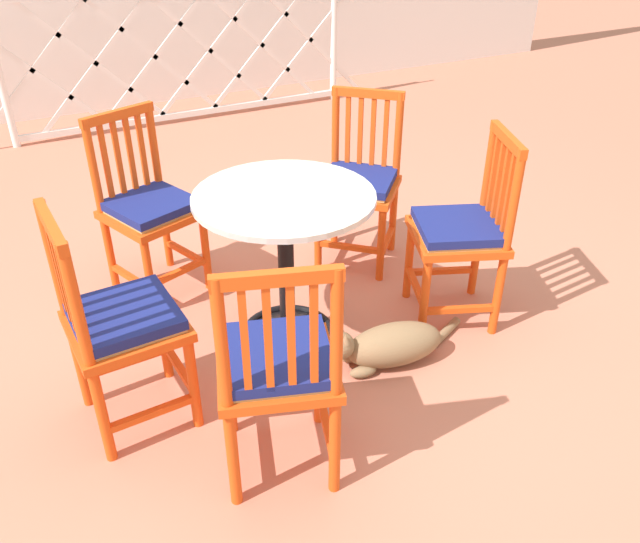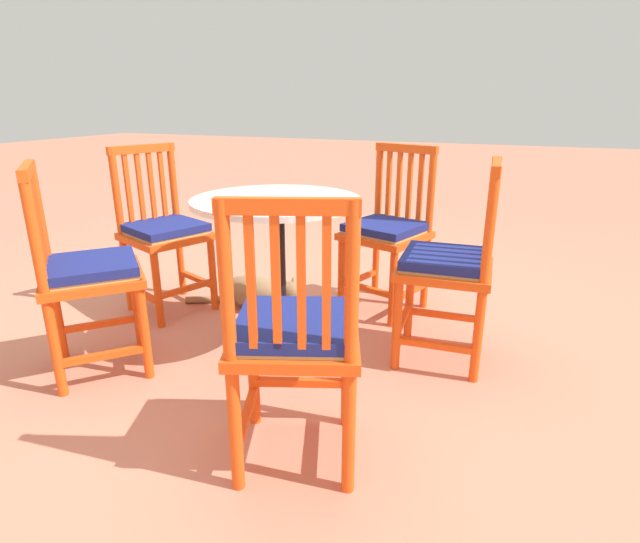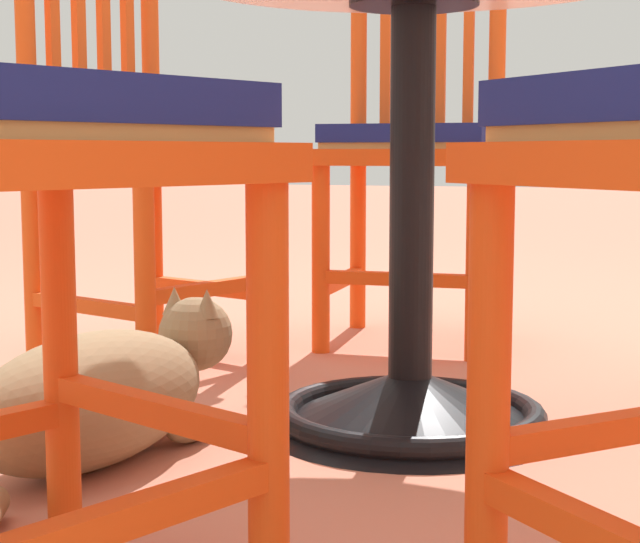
{
  "view_description": "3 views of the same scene",
  "coord_description": "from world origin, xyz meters",
  "px_view_note": "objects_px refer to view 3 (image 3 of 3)",
  "views": [
    {
      "loc": [
        -1.03,
        -2.07,
        1.84
      ],
      "look_at": [
        0.06,
        0.08,
        0.36
      ],
      "focal_mm": 36.23,
      "sensor_mm": 36.0,
      "label": 1
    },
    {
      "loc": [
        -1.1,
        2.14,
        1.15
      ],
      "look_at": [
        -0.25,
        0.08,
        0.39
      ],
      "focal_mm": 28.58,
      "sensor_mm": 36.0,
      "label": 2
    },
    {
      "loc": [
        1.48,
        0.55,
        0.44
      ],
      "look_at": [
        -0.01,
        0.01,
        0.26
      ],
      "focal_mm": 57.07,
      "sensor_mm": 36.0,
      "label": 3
    }
  ],
  "objects_px": {
    "orange_chair_at_corner": "(141,150)",
    "tabby_cat": "(110,394)",
    "cafe_table": "(411,253)",
    "orange_chair_near_fence": "(414,151)"
  },
  "relations": [
    {
      "from": "orange_chair_at_corner",
      "to": "orange_chair_near_fence",
      "type": "distance_m",
      "value": 0.63
    },
    {
      "from": "cafe_table",
      "to": "orange_chair_near_fence",
      "type": "distance_m",
      "value": 0.79
    },
    {
      "from": "cafe_table",
      "to": "orange_chair_near_fence",
      "type": "bearing_deg",
      "value": -165.72
    },
    {
      "from": "tabby_cat",
      "to": "orange_chair_at_corner",
      "type": "bearing_deg",
      "value": -154.41
    },
    {
      "from": "cafe_table",
      "to": "orange_chair_at_corner",
      "type": "xyz_separation_m",
      "value": [
        -0.34,
        -0.67,
        0.16
      ]
    },
    {
      "from": "orange_chair_at_corner",
      "to": "tabby_cat",
      "type": "height_order",
      "value": "orange_chair_at_corner"
    },
    {
      "from": "cafe_table",
      "to": "tabby_cat",
      "type": "bearing_deg",
      "value": -50.37
    },
    {
      "from": "cafe_table",
      "to": "orange_chair_near_fence",
      "type": "relative_size",
      "value": 0.83
    },
    {
      "from": "tabby_cat",
      "to": "orange_chair_near_fence",
      "type": "bearing_deg",
      "value": 170.57
    },
    {
      "from": "orange_chair_at_corner",
      "to": "tabby_cat",
      "type": "distance_m",
      "value": 0.79
    }
  ]
}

